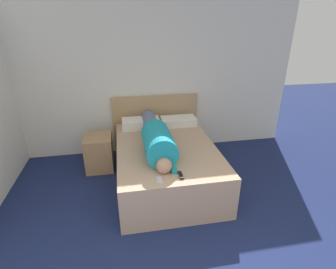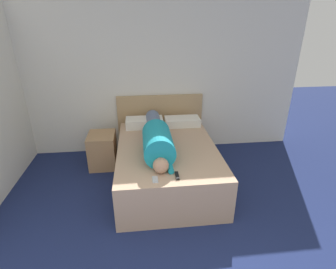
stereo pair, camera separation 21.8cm
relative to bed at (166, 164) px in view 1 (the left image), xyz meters
name	(u,v)px [view 1 (the left image)]	position (x,y,z in m)	size (l,w,h in m)	color
wall_back	(143,80)	(-0.19, 1.17, 1.00)	(5.35, 0.06, 2.60)	silver
bed	(166,164)	(0.00, 0.00, 0.00)	(1.40, 1.98, 0.59)	tan
headboard	(156,123)	(0.00, 1.10, 0.22)	(1.52, 0.04, 1.04)	tan
nightstand	(99,152)	(-1.00, 0.59, -0.02)	(0.43, 0.50, 0.56)	#A37A51
person_lying	(157,138)	(-0.15, -0.06, 0.46)	(0.39, 1.72, 0.39)	tan
pillow_near_headboard	(141,123)	(-0.29, 0.77, 0.37)	(0.62, 0.31, 0.15)	silver
pillow_second	(178,121)	(0.35, 0.77, 0.36)	(0.58, 0.31, 0.13)	silver
tv_remote	(181,175)	(0.03, -0.79, 0.31)	(0.04, 0.15, 0.02)	black
cell_phone	(159,180)	(-0.22, -0.83, 0.30)	(0.06, 0.13, 0.01)	#B2B7BC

